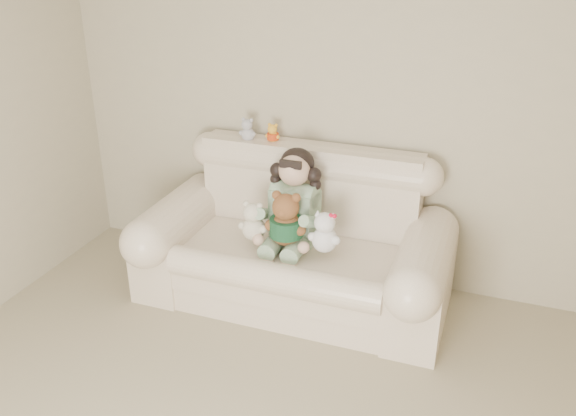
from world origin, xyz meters
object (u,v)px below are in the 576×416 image
at_px(brown_teddy, 286,214).
at_px(white_cat, 325,228).
at_px(sofa, 293,234).
at_px(seated_child, 295,196).
at_px(cream_teddy, 253,217).

height_order(brown_teddy, white_cat, brown_teddy).
distance_m(sofa, seated_child, 0.25).
height_order(white_cat, cream_teddy, white_cat).
relative_size(sofa, cream_teddy, 6.53).
xyz_separation_m(brown_teddy, cream_teddy, (-0.23, -0.01, -0.06)).
relative_size(seated_child, white_cat, 2.01).
height_order(seated_child, white_cat, seated_child).
relative_size(brown_teddy, white_cat, 1.31).
relative_size(sofa, white_cat, 6.28).
relative_size(seated_child, brown_teddy, 1.53).
bearing_deg(seated_child, cream_teddy, -125.52).
distance_m(seated_child, brown_teddy, 0.21).
distance_m(sofa, white_cat, 0.33).
xyz_separation_m(seated_child, white_cat, (0.28, -0.21, -0.09)).
bearing_deg(brown_teddy, sofa, 64.27).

